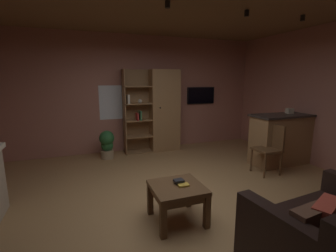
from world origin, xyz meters
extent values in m
cube|color=#A37A4C|center=(0.00, 0.00, -0.01)|extent=(6.42, 5.70, 0.02)
cube|color=#AD7060|center=(0.00, 2.88, 1.39)|extent=(6.54, 0.06, 2.77)
cube|color=white|center=(-0.53, 2.85, 1.20)|extent=(0.57, 0.01, 0.80)
cube|color=#997047|center=(0.71, 2.60, 0.99)|extent=(0.70, 0.38, 1.97)
cube|color=#997047|center=(0.04, 2.78, 0.99)|extent=(0.65, 0.02, 1.97)
cube|color=#997047|center=(-0.28, 2.60, 0.99)|extent=(0.02, 0.38, 1.97)
sphere|color=black|center=(0.54, 2.40, 1.08)|extent=(0.04, 0.04, 0.04)
cube|color=#997047|center=(0.04, 2.60, 0.01)|extent=(0.65, 0.38, 0.02)
cube|color=#997047|center=(0.04, 2.60, 0.39)|extent=(0.65, 0.38, 0.02)
cube|color=#997047|center=(0.04, 2.60, 0.79)|extent=(0.65, 0.38, 0.02)
cube|color=#997047|center=(0.04, 2.60, 1.18)|extent=(0.65, 0.38, 0.02)
cube|color=#997047|center=(0.04, 2.60, 1.58)|extent=(0.65, 0.38, 0.02)
cube|color=#387247|center=(0.08, 2.55, 0.91)|extent=(0.03, 0.23, 0.22)
cube|color=beige|center=(-0.19, 2.55, 1.29)|extent=(0.04, 0.23, 0.20)
cube|color=#B22D2D|center=(0.01, 2.55, 0.88)|extent=(0.03, 0.23, 0.16)
sphere|color=beige|center=(0.10, 2.60, 1.23)|extent=(0.10, 0.10, 0.10)
cube|color=#997047|center=(2.76, 0.80, 0.50)|extent=(1.47, 0.53, 1.00)
cube|color=#2D2826|center=(2.76, 0.80, 1.02)|extent=(1.53, 0.59, 0.04)
cube|color=#BFB299|center=(2.86, 0.85, 1.09)|extent=(0.14, 0.14, 0.11)
cube|color=black|center=(0.92, -1.53, 0.21)|extent=(1.54, 1.05, 0.42)
cube|color=black|center=(0.26, -1.59, 0.34)|extent=(0.23, 0.93, 0.67)
cube|color=brown|center=(0.52, -1.64, 0.54)|extent=(0.44, 0.19, 0.36)
cube|color=#AD3D2D|center=(0.68, -1.63, 0.53)|extent=(0.40, 0.28, 0.40)
cube|color=brown|center=(-0.17, -0.39, 0.44)|extent=(0.63, 0.61, 0.05)
cube|color=brown|center=(-0.17, -0.39, 0.37)|extent=(0.56, 0.54, 0.08)
cube|color=brown|center=(-0.44, -0.65, 0.21)|extent=(0.07, 0.07, 0.41)
cube|color=brown|center=(0.10, -0.65, 0.21)|extent=(0.07, 0.07, 0.41)
cube|color=brown|center=(-0.44, -0.13, 0.21)|extent=(0.07, 0.07, 0.41)
cube|color=brown|center=(0.10, -0.13, 0.21)|extent=(0.07, 0.07, 0.41)
cube|color=gold|center=(-0.10, -0.42, 0.47)|extent=(0.14, 0.11, 0.02)
cube|color=black|center=(-0.13, -0.34, 0.50)|extent=(0.12, 0.10, 0.03)
cube|color=brown|center=(1.97, 0.46, 0.46)|extent=(0.42, 0.42, 0.04)
cube|color=brown|center=(2.16, 0.46, 0.70)|extent=(0.04, 0.40, 0.44)
cylinder|color=brown|center=(1.79, 0.64, 0.23)|extent=(0.04, 0.04, 0.46)
cylinder|color=brown|center=(1.79, 0.28, 0.23)|extent=(0.04, 0.04, 0.46)
cylinder|color=brown|center=(2.15, 0.64, 0.23)|extent=(0.04, 0.04, 0.46)
cylinder|color=brown|center=(2.15, 0.28, 0.23)|extent=(0.04, 0.04, 0.46)
cylinder|color=#9E896B|center=(-0.73, 2.38, 0.09)|extent=(0.28, 0.28, 0.19)
sphere|color=#235B2D|center=(-0.72, 2.39, 0.29)|extent=(0.27, 0.27, 0.27)
sphere|color=#235B2D|center=(-0.73, 2.37, 0.47)|extent=(0.33, 0.33, 0.33)
cube|color=black|center=(1.82, 2.82, 1.32)|extent=(0.78, 0.05, 0.44)
cube|color=black|center=(1.82, 2.80, 1.32)|extent=(0.74, 0.01, 0.40)
cylinder|color=black|center=(-0.06, 0.26, 2.70)|extent=(0.07, 0.07, 0.09)
cylinder|color=black|center=(1.19, 0.26, 2.70)|extent=(0.07, 0.07, 0.09)
cylinder|color=black|center=(2.21, 0.18, 2.70)|extent=(0.07, 0.07, 0.09)
camera|label=1|loc=(-1.20, -2.90, 1.74)|focal=25.46mm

